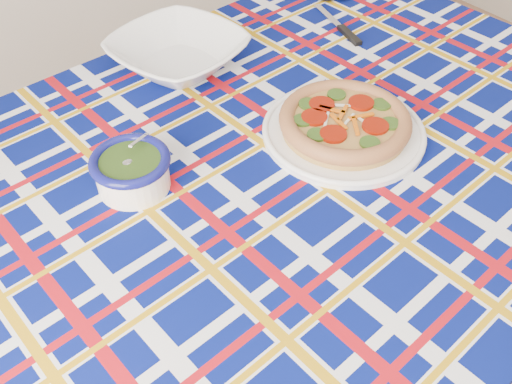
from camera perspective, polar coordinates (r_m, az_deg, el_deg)
dining_table at (r=1.16m, az=-0.26°, el=-0.98°), size 1.86×1.25×0.83m
tablecloth at (r=1.14m, az=-0.27°, el=-0.01°), size 1.89×1.28×0.12m
main_focaccia_plate at (r=1.18m, az=8.87°, el=6.96°), size 0.40×0.40×0.07m
pesto_bowl at (r=1.07m, az=-12.36°, el=2.30°), size 0.15×0.15×0.09m
serving_bowl at (r=1.40m, az=-7.79°, el=13.61°), size 0.36×0.36×0.07m
table_knife at (r=1.62m, az=7.36°, el=17.03°), size 0.09×0.25×0.01m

